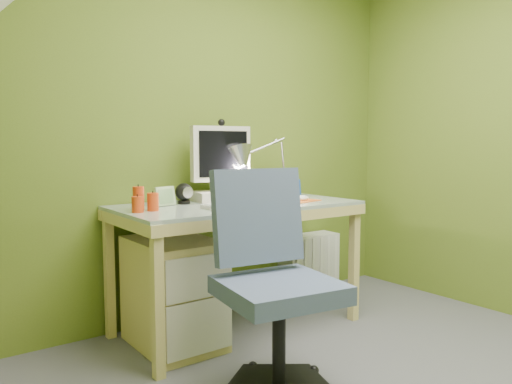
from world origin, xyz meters
TOP-DOWN VIEW (x-y plane):
  - wall_back at (0.00, 1.60)m, footprint 3.20×0.01m
  - desk at (0.03, 1.23)m, footprint 1.43×0.73m
  - monitor at (0.03, 1.41)m, footprint 0.41×0.27m
  - speaker_left at (-0.24, 1.39)m, footprint 0.10×0.10m
  - speaker_right at (0.30, 1.39)m, footprint 0.13×0.13m
  - keyboard at (-0.05, 1.09)m, footprint 0.46×0.18m
  - mousepad at (0.41, 1.09)m, footprint 0.24×0.19m
  - mouse at (0.41, 1.09)m, footprint 0.12×0.09m
  - amber_tumbler at (0.21, 1.15)m, footprint 0.07×0.07m
  - candle_cluster at (-0.57, 1.24)m, footprint 0.18×0.16m
  - photo_frame_red at (0.45, 1.35)m, footprint 0.13×0.08m
  - photo_frame_blue at (0.59, 1.39)m, footprint 0.12×0.06m
  - photo_frame_green at (-0.37, 1.37)m, footprint 0.13×0.04m
  - desk_lamp at (0.48, 1.41)m, footprint 0.55×0.29m
  - task_chair at (-0.28, 0.45)m, footprint 0.63×0.63m
  - radiator at (0.86, 1.50)m, footprint 0.45×0.20m

SIDE VIEW (x-z plane):
  - radiator at x=0.86m, z-range 0.00..0.45m
  - desk at x=0.03m, z-range 0.00..0.76m
  - task_chair at x=-0.28m, z-range 0.00..0.99m
  - mousepad at x=0.41m, z-range 0.76..0.77m
  - keyboard at x=-0.05m, z-range 0.76..0.79m
  - mouse at x=0.41m, z-range 0.76..0.80m
  - amber_tumbler at x=0.21m, z-range 0.76..0.85m
  - photo_frame_blue at x=0.59m, z-range 0.76..0.87m
  - photo_frame_green at x=-0.37m, z-range 0.76..0.87m
  - photo_frame_red at x=0.45m, z-range 0.76..0.88m
  - speaker_left at x=-0.24m, z-range 0.76..0.89m
  - speaker_right at x=0.30m, z-range 0.76..0.89m
  - candle_cluster at x=-0.57m, z-range 0.76..0.89m
  - monitor at x=0.03m, z-range 0.76..1.29m
  - desk_lamp at x=0.48m, z-range 0.76..1.33m
  - wall_back at x=0.00m, z-range 0.00..2.40m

